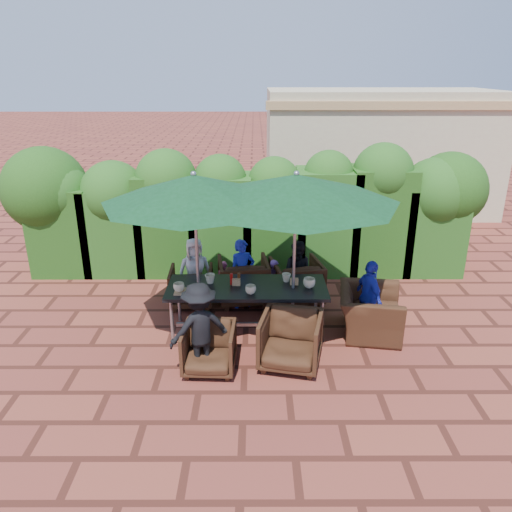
{
  "coord_description": "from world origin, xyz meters",
  "views": [
    {
      "loc": [
        0.14,
        -6.81,
        3.75
      ],
      "look_at": [
        0.16,
        0.4,
        1.01
      ],
      "focal_mm": 35.0,
      "sensor_mm": 36.0,
      "label": 1
    }
  ],
  "objects_px": {
    "umbrella_left": "(194,189)",
    "chair_far_mid": "(243,278)",
    "umbrella_right": "(296,189)",
    "chair_end_right": "(370,305)",
    "chair_far_left": "(191,285)",
    "chair_near_right": "(291,338)",
    "chair_near_left": "(209,347)",
    "dining_table": "(247,291)",
    "chair_far_right": "(296,279)"
  },
  "relations": [
    {
      "from": "umbrella_left",
      "to": "umbrella_right",
      "type": "relative_size",
      "value": 0.89
    },
    {
      "from": "umbrella_left",
      "to": "chair_end_right",
      "type": "bearing_deg",
      "value": 1.19
    },
    {
      "from": "chair_end_right",
      "to": "chair_near_left",
      "type": "bearing_deg",
      "value": 122.33
    },
    {
      "from": "umbrella_left",
      "to": "chair_near_right",
      "type": "height_order",
      "value": "umbrella_left"
    },
    {
      "from": "chair_near_left",
      "to": "chair_near_right",
      "type": "distance_m",
      "value": 1.08
    },
    {
      "from": "umbrella_right",
      "to": "chair_near_right",
      "type": "bearing_deg",
      "value": -95.81
    },
    {
      "from": "dining_table",
      "to": "umbrella_right",
      "type": "xyz_separation_m",
      "value": [
        0.67,
        -0.06,
        1.54
      ]
    },
    {
      "from": "umbrella_left",
      "to": "chair_near_right",
      "type": "relative_size",
      "value": 3.18
    },
    {
      "from": "dining_table",
      "to": "chair_far_mid",
      "type": "xyz_separation_m",
      "value": [
        -0.08,
        1.05,
        -0.26
      ]
    },
    {
      "from": "chair_far_right",
      "to": "chair_near_right",
      "type": "relative_size",
      "value": 1.02
    },
    {
      "from": "dining_table",
      "to": "chair_far_mid",
      "type": "bearing_deg",
      "value": 94.21
    },
    {
      "from": "umbrella_right",
      "to": "chair_far_right",
      "type": "bearing_deg",
      "value": 82.74
    },
    {
      "from": "chair_far_left",
      "to": "chair_near_right",
      "type": "bearing_deg",
      "value": 127.52
    },
    {
      "from": "chair_far_right",
      "to": "chair_near_right",
      "type": "xyz_separation_m",
      "value": [
        -0.22,
        -1.93,
        -0.01
      ]
    },
    {
      "from": "umbrella_left",
      "to": "chair_far_left",
      "type": "xyz_separation_m",
      "value": [
        -0.24,
        1.01,
        -1.86
      ]
    },
    {
      "from": "umbrella_right",
      "to": "chair_far_right",
      "type": "xyz_separation_m",
      "value": [
        0.14,
        1.1,
        -1.81
      ]
    },
    {
      "from": "dining_table",
      "to": "chair_far_mid",
      "type": "distance_m",
      "value": 1.08
    },
    {
      "from": "chair_near_left",
      "to": "chair_end_right",
      "type": "xyz_separation_m",
      "value": [
        2.31,
        0.99,
        0.11
      ]
    },
    {
      "from": "dining_table",
      "to": "chair_far_mid",
      "type": "relative_size",
      "value": 2.79
    },
    {
      "from": "chair_far_right",
      "to": "chair_near_right",
      "type": "distance_m",
      "value": 1.94
    },
    {
      "from": "chair_far_mid",
      "to": "chair_near_right",
      "type": "relative_size",
      "value": 1.05
    },
    {
      "from": "umbrella_right",
      "to": "chair_end_right",
      "type": "height_order",
      "value": "umbrella_right"
    },
    {
      "from": "chair_far_left",
      "to": "chair_far_right",
      "type": "relative_size",
      "value": 0.88
    },
    {
      "from": "chair_far_left",
      "to": "umbrella_right",
      "type": "bearing_deg",
      "value": 145.96
    },
    {
      "from": "chair_far_left",
      "to": "chair_near_right",
      "type": "distance_m",
      "value": 2.39
    },
    {
      "from": "umbrella_left",
      "to": "chair_far_left",
      "type": "distance_m",
      "value": 2.13
    },
    {
      "from": "umbrella_left",
      "to": "chair_near_right",
      "type": "xyz_separation_m",
      "value": [
        1.29,
        -0.81,
        -1.81
      ]
    },
    {
      "from": "umbrella_left",
      "to": "chair_end_right",
      "type": "height_order",
      "value": "umbrella_left"
    },
    {
      "from": "chair_far_left",
      "to": "chair_end_right",
      "type": "xyz_separation_m",
      "value": [
        2.77,
        -0.96,
        0.09
      ]
    },
    {
      "from": "umbrella_left",
      "to": "chair_near_left",
      "type": "xyz_separation_m",
      "value": [
        0.22,
        -0.93,
        -1.87
      ]
    },
    {
      "from": "umbrella_left",
      "to": "chair_near_left",
      "type": "height_order",
      "value": "umbrella_left"
    },
    {
      "from": "umbrella_left",
      "to": "chair_far_right",
      "type": "relative_size",
      "value": 3.12
    },
    {
      "from": "umbrella_right",
      "to": "chair_far_left",
      "type": "xyz_separation_m",
      "value": [
        -1.62,
        0.99,
        -1.86
      ]
    },
    {
      "from": "chair_end_right",
      "to": "chair_far_right",
      "type": "bearing_deg",
      "value": 52.82
    },
    {
      "from": "chair_far_mid",
      "to": "chair_end_right",
      "type": "bearing_deg",
      "value": 143.56
    },
    {
      "from": "chair_far_mid",
      "to": "chair_near_left",
      "type": "distance_m",
      "value": 2.1
    },
    {
      "from": "chair_far_right",
      "to": "chair_near_left",
      "type": "relative_size",
      "value": 1.19
    },
    {
      "from": "umbrella_left",
      "to": "chair_far_mid",
      "type": "relative_size",
      "value": 3.04
    },
    {
      "from": "dining_table",
      "to": "chair_near_right",
      "type": "bearing_deg",
      "value": -56.67
    },
    {
      "from": "chair_far_left",
      "to": "chair_near_right",
      "type": "height_order",
      "value": "chair_near_right"
    },
    {
      "from": "umbrella_left",
      "to": "chair_far_mid",
      "type": "distance_m",
      "value": 2.21
    },
    {
      "from": "umbrella_left",
      "to": "chair_far_left",
      "type": "height_order",
      "value": "umbrella_left"
    },
    {
      "from": "dining_table",
      "to": "chair_near_left",
      "type": "relative_size",
      "value": 3.39
    },
    {
      "from": "dining_table",
      "to": "chair_far_mid",
      "type": "height_order",
      "value": "chair_far_mid"
    },
    {
      "from": "chair_far_right",
      "to": "chair_end_right",
      "type": "height_order",
      "value": "chair_end_right"
    },
    {
      "from": "chair_far_left",
      "to": "chair_far_mid",
      "type": "relative_size",
      "value": 0.85
    },
    {
      "from": "umbrella_left",
      "to": "umbrella_right",
      "type": "bearing_deg",
      "value": 0.77
    },
    {
      "from": "dining_table",
      "to": "chair_far_left",
      "type": "xyz_separation_m",
      "value": [
        -0.94,
        0.93,
        -0.32
      ]
    },
    {
      "from": "umbrella_right",
      "to": "chair_near_right",
      "type": "height_order",
      "value": "umbrella_right"
    },
    {
      "from": "umbrella_left",
      "to": "umbrella_right",
      "type": "xyz_separation_m",
      "value": [
        1.37,
        0.02,
        0.0
      ]
    }
  ]
}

